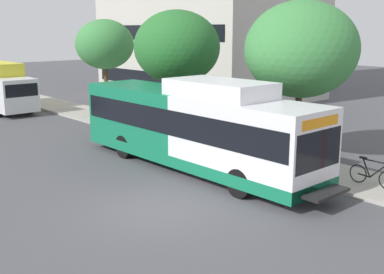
% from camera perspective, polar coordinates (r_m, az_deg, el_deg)
% --- Properties ---
extents(ground_plane, '(120.00, 120.00, 0.00)m').
position_cam_1_polar(ground_plane, '(21.63, -17.19, -2.55)').
color(ground_plane, '#4C4C51').
extents(sidewalk_curb, '(3.00, 56.00, 0.14)m').
position_cam_1_polar(sidewalk_curb, '(23.73, 0.40, -0.46)').
color(sidewalk_curb, '#A8A399').
rests_on(sidewalk_curb, ground).
extents(transit_bus, '(2.58, 12.25, 3.65)m').
position_cam_1_polar(transit_bus, '(18.90, 0.27, 1.19)').
color(transit_bus, white).
rests_on(transit_bus, ground).
extents(bicycle_parked, '(0.52, 1.76, 1.02)m').
position_cam_1_polar(bicycle_parked, '(17.80, 20.71, -4.18)').
color(bicycle_parked, black).
rests_on(bicycle_parked, sidewalk_curb).
extents(street_tree_near_stop, '(4.64, 4.64, 6.50)m').
position_cam_1_polar(street_tree_near_stop, '(20.37, 12.85, 10.10)').
color(street_tree_near_stop, '#4C3823').
rests_on(street_tree_near_stop, sidewalk_curb).
extents(street_tree_mid_block, '(4.53, 4.53, 6.34)m').
position_cam_1_polar(street_tree_mid_block, '(25.62, -1.80, 10.62)').
color(street_tree_mid_block, '#4C3823').
rests_on(street_tree_mid_block, sidewalk_curb).
extents(street_tree_far_block, '(3.71, 3.71, 5.96)m').
position_cam_1_polar(street_tree_far_block, '(31.63, -10.33, 10.77)').
color(street_tree_far_block, '#4C3823').
rests_on(street_tree_far_block, sidewalk_curb).
extents(box_truck_background, '(2.32, 7.01, 3.25)m').
position_cam_1_polar(box_truck_background, '(35.11, -21.89, 5.70)').
color(box_truck_background, silver).
rests_on(box_truck_background, ground).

